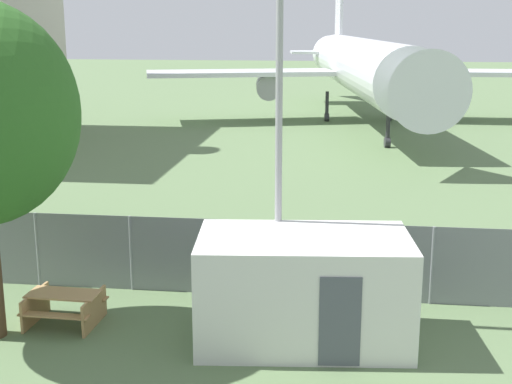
{
  "coord_description": "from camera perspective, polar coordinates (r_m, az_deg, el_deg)",
  "views": [
    {
      "loc": [
        5.43,
        -7.11,
        6.86
      ],
      "look_at": [
        2.89,
        12.91,
        2.0
      ],
      "focal_mm": 50.0,
      "sensor_mm": 36.0,
      "label": 1
    }
  ],
  "objects": [
    {
      "name": "airplane",
      "position": [
        49.35,
        8.47,
        9.91
      ],
      "size": [
        29.38,
        36.76,
        11.19
      ],
      "rotation": [
        0.0,
        0.0,
        -1.43
      ],
      "color": "silver",
      "rests_on": "ground"
    },
    {
      "name": "portable_cabin",
      "position": [
        15.65,
        3.83,
        -7.75
      ],
      "size": [
        4.79,
        3.03,
        2.38
      ],
      "rotation": [
        0.0,
        0.0,
        0.1
      ],
      "color": "silver",
      "rests_on": "ground"
    },
    {
      "name": "perimeter_fence",
      "position": [
        18.8,
        -9.97,
        -4.84
      ],
      "size": [
        56.07,
        0.07,
        1.99
      ],
      "color": "gray",
      "rests_on": "ground"
    },
    {
      "name": "picnic_bench_open_grass",
      "position": [
        17.25,
        -15.08,
        -8.7
      ],
      "size": [
        1.69,
        1.45,
        0.76
      ],
      "rotation": [
        0.0,
        0.0,
        -0.03
      ],
      "color": "tan",
      "rests_on": "ground"
    },
    {
      "name": "light_mast",
      "position": [
        15.85,
        1.87,
        8.62
      ],
      "size": [
        0.44,
        0.44,
        9.2
      ],
      "color": "#99999E",
      "rests_on": "ground"
    }
  ]
}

